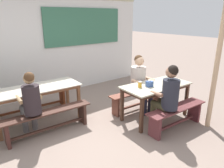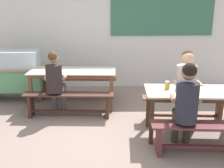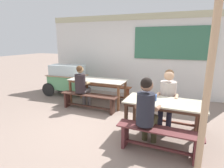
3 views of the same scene
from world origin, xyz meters
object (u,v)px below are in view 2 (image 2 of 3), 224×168
dining_table_far (73,74)px  person_right_near_table (187,83)px  bench_near_front (201,135)px  person_near_front (186,102)px  food_cart (12,72)px  bench_near_back (184,106)px  condiment_jar (167,85)px  bench_far_front (69,101)px  tissue_box (181,87)px  dining_table_near (194,95)px  bench_far_back (77,84)px  person_left_back_turned (55,80)px

dining_table_far → person_right_near_table: size_ratio=1.35×
bench_near_front → person_near_front: person_near_front is taller
food_cart → person_near_front: person_near_front is taller
bench_near_back → condiment_jar: condiment_jar is taller
person_right_near_table → dining_table_far: bearing=157.3°
food_cart → condiment_jar: (3.09, -1.78, 0.20)m
bench_far_front → bench_near_front: same height
tissue_box → condiment_jar: 0.21m
dining_table_far → bench_near_back: dining_table_far is taller
dining_table_near → food_cart: (-3.50, 1.87, -0.06)m
bench_near_back → food_cart: 3.77m
dining_table_far → food_cart: bearing=161.7°
person_right_near_table → bench_near_front: bearing=-93.3°
bench_far_back → condiment_jar: size_ratio=14.15×
food_cart → person_near_front: (3.23, -2.37, 0.13)m
person_near_front → person_right_near_table: (0.29, 1.01, -0.01)m
person_near_front → person_left_back_turned: bearing=146.1°
bench_near_back → tissue_box: (-0.25, -0.57, 0.53)m
person_right_near_table → food_cart: bearing=159.0°
person_right_near_table → person_left_back_turned: person_right_near_table is taller
bench_near_back → person_near_front: person_near_front is taller
bench_far_front → bench_near_front: size_ratio=1.18×
dining_table_far → person_right_near_table: 2.29m
bench_far_front → condiment_jar: condiment_jar is taller
person_near_front → food_cart: bearing=143.8°
bench_far_front → dining_table_far: bearing=87.6°
bench_far_front → bench_near_back: 2.15m
person_left_back_turned → dining_table_far: bearing=60.9°
condiment_jar → bench_far_back: bearing=131.1°
dining_table_near → tissue_box: tissue_box is taller
dining_table_far → food_cart: size_ratio=1.04×
dining_table_far → condiment_jar: (1.67, -1.31, 0.14)m
bench_near_front → person_right_near_table: bearing=86.7°
dining_table_near → food_cart: 3.96m
dining_table_far → food_cart: 1.49m
bench_near_back → food_cart: food_cart is taller
bench_far_front → person_near_front: 2.31m
dining_table_far → tissue_box: 2.33m
dining_table_far → condiment_jar: size_ratio=14.12×
food_cart → person_left_back_turned: 1.50m
bench_near_front → bench_far_front: bearing=146.0°
person_right_near_table → tissue_box: person_right_near_table is taller
dining_table_far → condiment_jar: bearing=-38.0°
person_left_back_turned → dining_table_near: bearing=-21.1°
tissue_box → person_left_back_turned: bearing=157.2°
bench_near_back → bench_far_back: bearing=146.2°
food_cart → person_right_near_table: bearing=-21.0°
dining_table_near → person_near_front: person_near_front is taller
dining_table_near → person_right_near_table: (0.03, 0.52, 0.06)m
bench_far_front → bench_near_front: 2.50m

